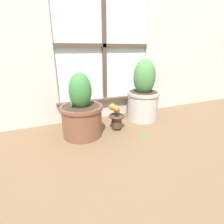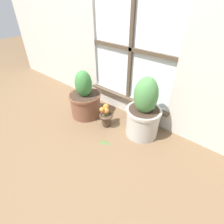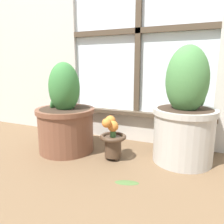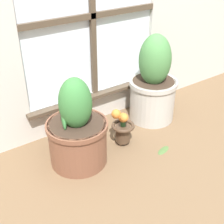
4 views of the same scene
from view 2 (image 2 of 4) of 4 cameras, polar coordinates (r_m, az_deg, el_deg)
name	(u,v)px [view 2 (image 2 of 4)]	position (r m, az deg, el deg)	size (l,w,h in m)	color
ground_plane	(95,136)	(1.80, -5.60, -7.70)	(10.00, 10.00, 0.00)	brown
potted_plant_left	(85,99)	(1.99, -8.79, 4.18)	(0.35, 0.35, 0.54)	brown
potted_plant_right	(144,113)	(1.68, 10.31, -0.20)	(0.34, 0.34, 0.62)	#B7B2A8
flower_vase	(106,116)	(1.84, -2.00, -1.28)	(0.15, 0.15, 0.24)	#473323
fallen_leaf	(105,142)	(1.71, -2.44, -9.92)	(0.12, 0.07, 0.01)	#476633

